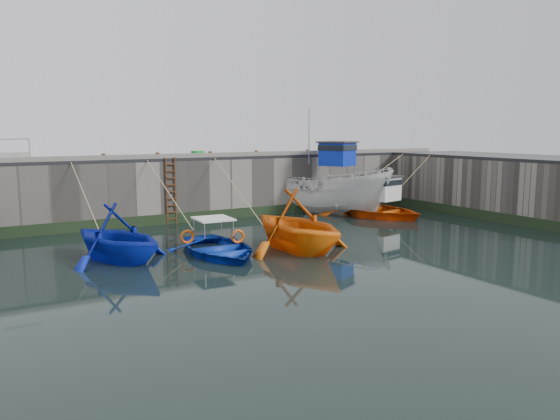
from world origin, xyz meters
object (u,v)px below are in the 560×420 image
ladder (171,191)px  bollard_c (210,154)px  boat_far_white (328,191)px  bollard_e (307,152)px  boat_near_blue (219,254)px  bollard_d (256,153)px  bollard_b (157,155)px  boat_far_orange (373,208)px  boat_near_white (117,260)px  fish_crate (198,154)px  bollard_a (104,157)px  boat_near_blacktrim (296,250)px

ladder → bollard_c: bearing=8.7°
boat_far_white → bollard_e: 2.50m
boat_far_white → bollard_c: 6.70m
ladder → boat_near_blue: ladder is taller
bollard_c → bollard_d: size_ratio=1.00×
boat_near_blue → bollard_b: (0.19, 7.42, 3.30)m
boat_far_orange → boat_near_white: bearing=-179.0°
bollard_b → bollard_e: (8.50, 0.00, 0.00)m
boat_far_white → fish_crate: size_ratio=14.69×
bollard_b → boat_far_white: bearing=-8.6°
fish_crate → bollard_d: 3.20m
ladder → boat_far_white: size_ratio=0.39×
boat_near_white → fish_crate: (5.73, 6.68, 3.32)m
bollard_a → bollard_e: (11.00, 0.00, 0.00)m
bollard_b → bollard_c: same height
boat_near_blue → bollard_c: bollard_c is taller
boat_far_white → boat_near_white: bearing=178.6°
bollard_a → boat_near_white: bearing=-99.8°
boat_far_white → bollard_d: bearing=135.9°
bollard_e → fish_crate: bearing=178.8°
bollard_d → boat_near_blacktrim: bearing=-108.0°
boat_near_blue → boat_near_blacktrim: size_ratio=0.93×
bollard_e → boat_near_white: bearing=-151.7°
boat_near_white → bollard_b: 8.17m
boat_near_blue → bollard_d: bollard_d is taller
fish_crate → boat_far_white: bearing=-32.0°
fish_crate → bollard_a: fish_crate is taller
boat_near_white → fish_crate: size_ratio=7.83×
fish_crate → bollard_c: 0.61m
boat_far_orange → bollard_b: size_ratio=24.06×
boat_near_white → boat_near_blacktrim: bearing=-37.8°
ladder → bollard_e: bearing=2.4°
boat_near_blacktrim → bollard_b: size_ratio=17.77×
boat_far_orange → fish_crate: boat_far_orange is taller
bollard_d → fish_crate: bearing=177.5°
boat_near_blue → boat_near_blacktrim: boat_near_blacktrim is taller
boat_near_white → bollard_a: bearing=58.0°
bollard_e → boat_near_blacktrim: bearing=-125.4°
boat_near_white → boat_far_orange: size_ratio=0.65×
boat_far_orange → bollard_d: 6.80m
fish_crate → bollard_d: size_ratio=1.99×
boat_near_blue → bollard_e: (8.69, 7.42, 3.30)m
bollard_b → boat_far_orange: bearing=-16.8°
boat_near_blue → bollard_d: (5.49, 7.42, 3.30)m
ladder → bollard_d: bollard_d is taller
boat_near_white → bollard_d: size_ratio=15.61×
bollard_c → boat_far_orange: bearing=-22.1°
ladder → boat_near_blacktrim: ladder is taller
boat_far_orange → bollard_d: (-5.26, 3.20, 2.90)m
bollard_d → boat_far_orange: bearing=-31.3°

